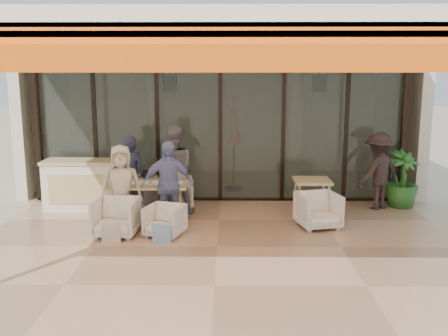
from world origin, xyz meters
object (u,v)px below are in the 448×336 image
object	(u,v)px
dining_table	(148,185)
diner_cream	(121,187)
side_table	(312,185)
potted_palm	(402,179)
side_chair	(318,209)
chair_far_left	(136,190)
diner_periwinkle	(168,185)
chair_near_right	(165,219)
diner_navy	(131,175)
chair_far_right	(176,191)
standing_woman	(378,171)
host_counter	(90,184)
chair_near_left	(116,216)
diner_grey	(173,171)

from	to	relation	value
dining_table	diner_cream	distance (m)	0.62
side_table	potted_palm	distance (m)	2.09
side_table	side_chair	size ratio (longest dim) A/B	1.03
chair_far_left	diner_cream	world-z (taller)	diner_cream
chair_far_left	diner_periwinkle	world-z (taller)	diner_periwinkle
chair_far_left	chair_near_right	xyz separation A→B (m)	(0.84, -1.90, -0.06)
dining_table	diner_navy	bearing A→B (deg)	132.91
side_table	chair_far_right	bearing A→B (deg)	166.66
side_chair	standing_woman	world-z (taller)	standing_woman
side_table	standing_woman	bearing A→B (deg)	20.08
diner_navy	dining_table	bearing A→B (deg)	140.33
side_chair	host_counter	bearing A→B (deg)	151.20
chair_far_right	side_chair	size ratio (longest dim) A/B	0.97
side_table	chair_near_left	bearing A→B (deg)	-160.67
side_chair	diner_grey	bearing A→B (deg)	148.02
chair_far_right	diner_grey	distance (m)	0.73
dining_table	chair_far_right	world-z (taller)	dining_table
dining_table	side_chair	xyz separation A→B (m)	(3.16, -0.45, -0.32)
diner_periwinkle	potted_palm	bearing A→B (deg)	4.31
chair_far_right	diner_grey	world-z (taller)	diner_grey
chair_far_right	chair_near_left	distance (m)	2.08
diner_navy	diner_cream	bearing A→B (deg)	97.42
chair_far_left	diner_navy	size ratio (longest dim) A/B	0.46
chair_far_left	chair_near_left	bearing A→B (deg)	106.84
diner_grey	diner_navy	bearing A→B (deg)	-12.80
diner_periwinkle	diner_navy	bearing A→B (deg)	120.48
chair_far_right	diner_grey	xyz separation A→B (m)	(0.00, -0.50, 0.54)
dining_table	diner_periwinkle	distance (m)	0.64
chair_near_right	diner_periwinkle	bearing A→B (deg)	108.01
chair_near_right	side_table	world-z (taller)	side_table
host_counter	standing_woman	distance (m)	5.92
chair_far_left	chair_far_right	xyz separation A→B (m)	(0.84, 0.00, -0.01)
diner_cream	chair_near_right	bearing A→B (deg)	-42.67
chair_near_right	dining_table	bearing A→B (deg)	132.12
host_counter	chair_far_right	bearing A→B (deg)	6.32
host_counter	diner_grey	bearing A→B (deg)	-9.88
chair_near_right	side_table	bearing A→B (deg)	42.65
side_table	potted_palm	xyz separation A→B (m)	(1.98, 0.67, -0.03)
diner_navy	standing_woman	bearing A→B (deg)	-168.29
chair_far_left	chair_far_right	bearing A→B (deg)	-163.16
standing_woman	potted_palm	world-z (taller)	standing_woman
diner_cream	chair_near_left	bearing A→B (deg)	-101.90
chair_far_right	diner_navy	world-z (taller)	diner_navy
dining_table	diner_periwinkle	xyz separation A→B (m)	(0.43, -0.46, 0.11)
side_chair	diner_cream	bearing A→B (deg)	166.26
host_counter	side_table	size ratio (longest dim) A/B	2.48
diner_periwinkle	host_counter	bearing A→B (deg)	132.97
host_counter	diner_cream	world-z (taller)	diner_cream
diner_grey	standing_woman	bearing A→B (deg)	172.35
dining_table	chair_far_left	size ratio (longest dim) A/B	2.06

